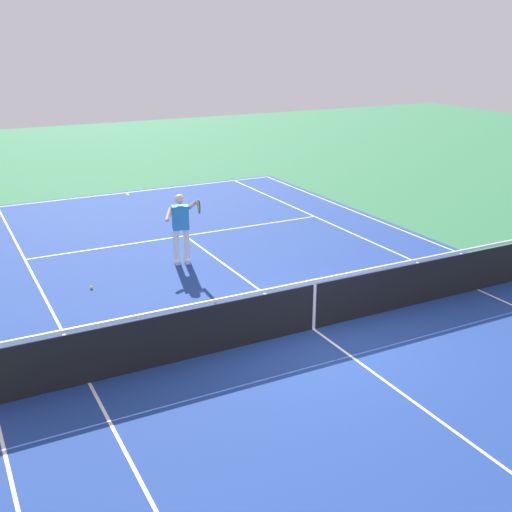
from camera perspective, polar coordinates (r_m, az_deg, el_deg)
The scene contains 6 objects.
ground_plane at distance 11.73m, azimuth 5.17°, elevation -6.56°, with size 60.00×60.00×0.00m, color #2D7247.
court_slab at distance 11.73m, azimuth 5.17°, elevation -6.56°, with size 24.20×11.40×0.00m, color navy.
court_line_markings at distance 11.73m, azimuth 5.17°, elevation -6.54°, with size 23.85×11.05×0.01m.
tennis_net at distance 11.53m, azimuth 5.24°, elevation -4.36°, with size 0.10×11.70×1.08m.
tennis_player_near at distance 14.80m, azimuth -6.76°, elevation 2.80°, with size 1.16×0.75×1.70m.
tennis_ball at distance 13.88m, azimuth -14.61°, elevation -2.77°, with size 0.07×0.07×0.07m, color #CCE01E.
Camera 1 is at (-8.83, 5.79, 5.12)m, focal length 44.40 mm.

